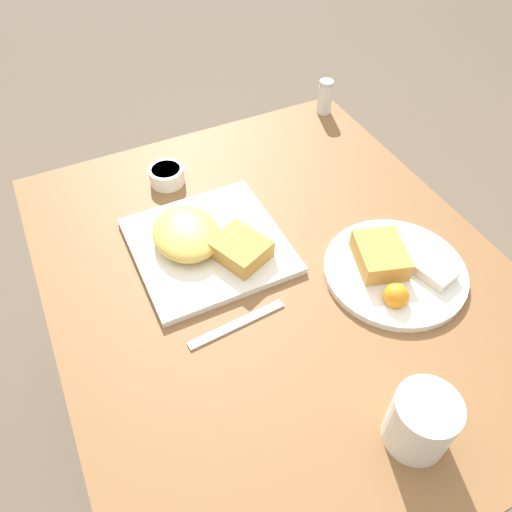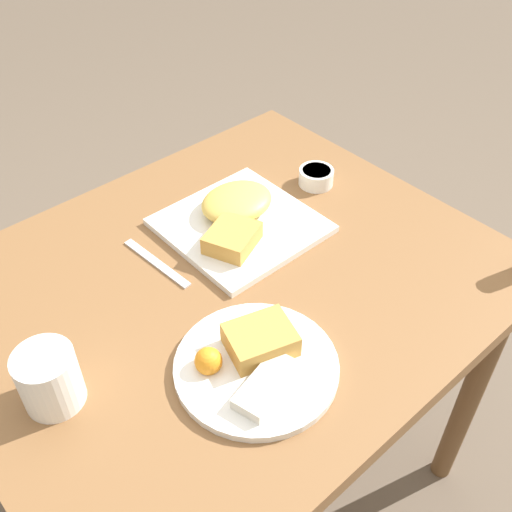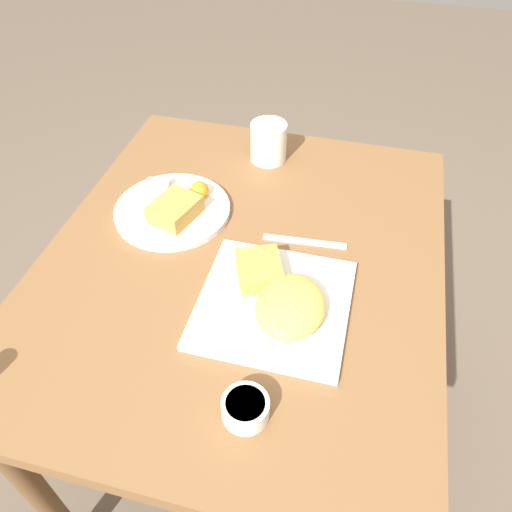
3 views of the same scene
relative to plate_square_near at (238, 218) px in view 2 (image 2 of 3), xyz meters
name	(u,v)px [view 2 (image 2 of 3)]	position (x,y,z in m)	size (l,w,h in m)	color
ground_plane	(236,478)	(0.11, 0.10, -0.77)	(8.00, 8.00, 0.00)	brown
dining_table	(228,312)	(0.11, 0.10, -0.11)	(0.98, 0.81, 0.75)	brown
plate_square_near	(238,218)	(0.00, 0.00, 0.00)	(0.28, 0.28, 0.06)	white
plate_oval_far	(255,361)	(0.21, 0.29, -0.01)	(0.26, 0.26, 0.05)	white
sauce_ramekin	(316,176)	(-0.22, 0.00, 0.00)	(0.08, 0.08, 0.04)	white
butter_knife	(157,263)	(0.19, -0.02, -0.02)	(0.03, 0.18, 0.00)	silver
coffee_mug	(49,379)	(0.47, 0.13, 0.03)	(0.09, 0.09, 0.10)	white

